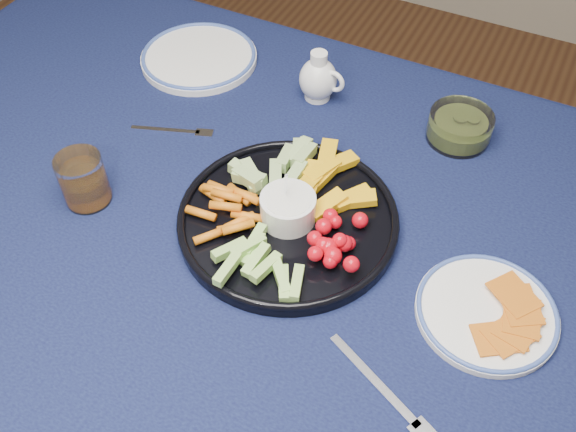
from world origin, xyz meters
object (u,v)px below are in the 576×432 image
at_px(crudite_platter, 287,215).
at_px(pickle_bowl, 459,128).
at_px(creamer_pitcher, 319,79).
at_px(side_plate_extra, 199,57).
at_px(cheese_plate, 487,311).
at_px(dining_table, 278,283).
at_px(juice_tumbler, 84,182).

height_order(crudite_platter, pickle_bowl, crudite_platter).
xyz_separation_m(crudite_platter, creamer_pitcher, (-0.09, 0.30, 0.02)).
bearing_deg(pickle_bowl, creamer_pitcher, -178.64).
height_order(creamer_pitcher, side_plate_extra, creamer_pitcher).
relative_size(crudite_platter, creamer_pitcher, 3.51).
xyz_separation_m(crudite_platter, cheese_plate, (0.31, -0.03, -0.01)).
height_order(creamer_pitcher, cheese_plate, creamer_pitcher).
height_order(dining_table, crudite_platter, crudite_platter).
relative_size(pickle_bowl, juice_tumbler, 1.28).
xyz_separation_m(creamer_pitcher, side_plate_extra, (-0.26, -0.00, -0.03)).
bearing_deg(dining_table, pickle_bowl, 65.02).
height_order(pickle_bowl, juice_tumbler, juice_tumbler).
relative_size(crudite_platter, juice_tumbler, 3.95).
relative_size(dining_table, juice_tumbler, 19.65).
height_order(dining_table, side_plate_extra, side_plate_extra).
bearing_deg(crudite_platter, creamer_pitcher, 106.32).
distance_m(dining_table, pickle_bowl, 0.41).
relative_size(creamer_pitcher, side_plate_extra, 0.42).
height_order(crudite_platter, cheese_plate, crudite_platter).
bearing_deg(crudite_platter, side_plate_extra, 139.03).
bearing_deg(creamer_pitcher, juice_tumbler, -118.64).
xyz_separation_m(dining_table, side_plate_extra, (-0.35, 0.35, 0.10)).
distance_m(cheese_plate, side_plate_extra, 0.73).
relative_size(dining_table, pickle_bowl, 15.37).
height_order(dining_table, creamer_pitcher, creamer_pitcher).
bearing_deg(side_plate_extra, pickle_bowl, 0.94).
bearing_deg(pickle_bowl, crudite_platter, -119.68).
xyz_separation_m(crudite_platter, juice_tumbler, (-0.30, -0.09, 0.02)).
xyz_separation_m(crudite_platter, side_plate_extra, (-0.34, 0.30, -0.01)).
xyz_separation_m(creamer_pitcher, juice_tumbler, (-0.22, -0.39, -0.00)).
xyz_separation_m(cheese_plate, juice_tumbler, (-0.62, -0.07, 0.03)).
height_order(juice_tumbler, side_plate_extra, juice_tumbler).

